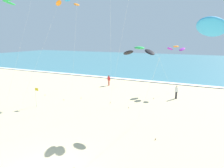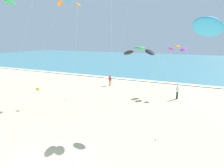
{
  "view_description": "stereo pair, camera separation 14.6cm",
  "coord_description": "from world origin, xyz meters",
  "px_view_note": "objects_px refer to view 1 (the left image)",
  "views": [
    {
      "loc": [
        6.61,
        -6.05,
        6.97
      ],
      "look_at": [
        0.95,
        6.47,
        3.72
      ],
      "focal_mm": 31.04,
      "sensor_mm": 36.0,
      "label": 1
    },
    {
      "loc": [
        6.74,
        -5.99,
        6.97
      ],
      "look_at": [
        0.95,
        6.47,
        3.72
      ],
      "focal_mm": 31.04,
      "sensor_mm": 36.0,
      "label": 2
    }
  ],
  "objects_px": {
    "bystander_white_top": "(176,92)",
    "kite_arc_cobalt_near": "(68,3)",
    "kite_arc_scarlet_distant": "(9,0)",
    "bystander_red_top": "(109,80)",
    "kite_arc_emerald_close": "(139,51)",
    "lifeguard_flag": "(36,95)",
    "kite_arc_amber_mid": "(176,48)"
  },
  "relations": [
    {
      "from": "kite_arc_amber_mid",
      "to": "kite_arc_scarlet_distant",
      "type": "xyz_separation_m",
      "value": [
        -13.76,
        -12.37,
        4.67
      ]
    },
    {
      "from": "kite_arc_scarlet_distant",
      "to": "lifeguard_flag",
      "type": "relative_size",
      "value": 5.12
    },
    {
      "from": "kite_arc_amber_mid",
      "to": "lifeguard_flag",
      "type": "relative_size",
      "value": 2.89
    },
    {
      "from": "kite_arc_emerald_close",
      "to": "bystander_red_top",
      "type": "height_order",
      "value": "kite_arc_emerald_close"
    },
    {
      "from": "kite_arc_emerald_close",
      "to": "lifeguard_flag",
      "type": "height_order",
      "value": "kite_arc_emerald_close"
    },
    {
      "from": "kite_arc_scarlet_distant",
      "to": "lifeguard_flag",
      "type": "bearing_deg",
      "value": 19.65
    },
    {
      "from": "kite_arc_amber_mid",
      "to": "kite_arc_emerald_close",
      "type": "height_order",
      "value": "kite_arc_emerald_close"
    },
    {
      "from": "kite_arc_cobalt_near",
      "to": "lifeguard_flag",
      "type": "relative_size",
      "value": 5.55
    },
    {
      "from": "kite_arc_scarlet_distant",
      "to": "bystander_red_top",
      "type": "distance_m",
      "value": 16.08
    },
    {
      "from": "kite_arc_amber_mid",
      "to": "kite_arc_emerald_close",
      "type": "distance_m",
      "value": 11.49
    },
    {
      "from": "bystander_red_top",
      "to": "lifeguard_flag",
      "type": "relative_size",
      "value": 0.76
    },
    {
      "from": "kite_arc_emerald_close",
      "to": "bystander_red_top",
      "type": "relative_size",
      "value": 4.0
    },
    {
      "from": "kite_arc_scarlet_distant",
      "to": "lifeguard_flag",
      "type": "distance_m",
      "value": 9.31
    },
    {
      "from": "kite_arc_scarlet_distant",
      "to": "kite_arc_cobalt_near",
      "type": "bearing_deg",
      "value": 82.12
    },
    {
      "from": "bystander_white_top",
      "to": "kite_arc_cobalt_near",
      "type": "bearing_deg",
      "value": -171.68
    },
    {
      "from": "kite_arc_cobalt_near",
      "to": "kite_arc_emerald_close",
      "type": "distance_m",
      "value": 14.06
    },
    {
      "from": "kite_arc_emerald_close",
      "to": "kite_arc_amber_mid",
      "type": "bearing_deg",
      "value": 82.86
    },
    {
      "from": "kite_arc_scarlet_distant",
      "to": "kite_arc_amber_mid",
      "type": "bearing_deg",
      "value": 41.95
    },
    {
      "from": "kite_arc_cobalt_near",
      "to": "bystander_white_top",
      "type": "distance_m",
      "value": 17.15
    },
    {
      "from": "kite_arc_amber_mid",
      "to": "kite_arc_scarlet_distant",
      "type": "relative_size",
      "value": 0.56
    },
    {
      "from": "bystander_red_top",
      "to": "lifeguard_flag",
      "type": "distance_m",
      "value": 11.87
    },
    {
      "from": "lifeguard_flag",
      "to": "kite_arc_cobalt_near",
      "type": "bearing_deg",
      "value": 94.85
    },
    {
      "from": "bystander_white_top",
      "to": "lifeguard_flag",
      "type": "relative_size",
      "value": 0.76
    },
    {
      "from": "kite_arc_cobalt_near",
      "to": "kite_arc_scarlet_distant",
      "type": "distance_m",
      "value": 7.64
    },
    {
      "from": "kite_arc_scarlet_distant",
      "to": "lifeguard_flag",
      "type": "height_order",
      "value": "kite_arc_scarlet_distant"
    },
    {
      "from": "kite_arc_amber_mid",
      "to": "bystander_red_top",
      "type": "relative_size",
      "value": 3.81
    },
    {
      "from": "kite_arc_amber_mid",
      "to": "kite_arc_scarlet_distant",
      "type": "height_order",
      "value": "kite_arc_scarlet_distant"
    },
    {
      "from": "kite_arc_emerald_close",
      "to": "bystander_white_top",
      "type": "bearing_deg",
      "value": 75.75
    },
    {
      "from": "bystander_white_top",
      "to": "kite_arc_emerald_close",
      "type": "bearing_deg",
      "value": -104.25
    },
    {
      "from": "kite_arc_scarlet_distant",
      "to": "bystander_white_top",
      "type": "xyz_separation_m",
      "value": [
        14.5,
        9.49,
        -9.6
      ]
    },
    {
      "from": "kite_arc_cobalt_near",
      "to": "kite_arc_scarlet_distant",
      "type": "xyz_separation_m",
      "value": [
        -1.04,
        -7.52,
        -0.84
      ]
    },
    {
      "from": "kite_arc_amber_mid",
      "to": "lifeguard_flag",
      "type": "xyz_separation_m",
      "value": [
        -12.13,
        -11.79,
        -4.48
      ]
    }
  ]
}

